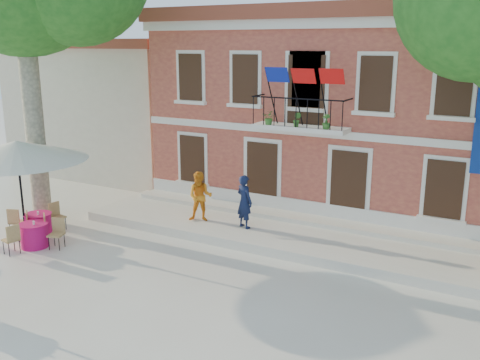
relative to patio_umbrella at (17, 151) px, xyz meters
name	(u,v)px	position (x,y,z in m)	size (l,w,h in m)	color
ground	(152,275)	(5.46, -0.33, -2.92)	(90.00, 90.00, 0.00)	beige
main_building	(343,106)	(7.46, 9.65, 0.86)	(13.50, 9.59, 7.50)	#C56647
neighbor_west	(135,103)	(-4.04, 10.67, 0.30)	(9.40, 9.40, 6.40)	beige
terrace	(284,234)	(7.46, 4.07, -2.77)	(14.00, 3.40, 0.30)	silver
patio_umbrella	(17,151)	(0.00, 0.00, 0.00)	(4.37, 4.37, 3.25)	black
pedestrian_navy	(244,202)	(6.21, 3.64, -1.73)	(0.65, 0.43, 1.78)	#101938
pedestrian_orange	(200,197)	(4.57, 3.52, -1.76)	(0.84, 0.65, 1.72)	orange
cafe_table_0	(34,234)	(0.90, -0.41, -2.49)	(1.84, 1.77, 0.95)	#C31263
cafe_table_3	(38,224)	(0.22, 0.35, -2.49)	(1.85, 1.75, 0.95)	#C31263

